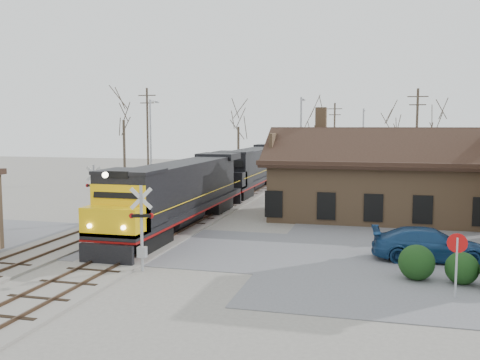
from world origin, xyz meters
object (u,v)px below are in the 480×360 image
object	(u,v)px
depot	(374,184)
locomotive_lead	(177,193)
locomotive_trailing	(251,169)
parked_car	(430,245)

from	to	relation	value
depot	locomotive_lead	world-z (taller)	depot
locomotive_lead	locomotive_trailing	distance (m)	19.95
parked_car	locomotive_lead	bearing A→B (deg)	69.96
locomotive_lead	parked_car	bearing A→B (deg)	-16.61
depot	locomotive_trailing	size ratio (longest dim) A/B	0.77
locomotive_lead	depot	bearing A→B (deg)	32.30
depot	locomotive_trailing	xyz separation A→B (m)	(-11.99, 12.37, -0.11)
locomotive_trailing	parked_car	xyz separation A→B (m)	(14.75, -24.35, -1.50)
depot	locomotive_trailing	bearing A→B (deg)	134.10
locomotive_lead	locomotive_trailing	size ratio (longest dim) A/B	1.00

